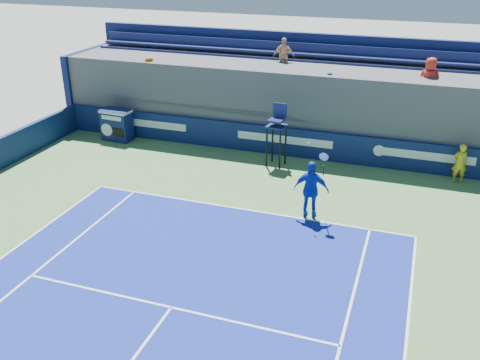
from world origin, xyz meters
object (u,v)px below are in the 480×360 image
(match_clock, at_px, (117,124))
(umpire_chair, at_px, (277,128))
(ball_person, at_px, (460,163))
(tennis_player, at_px, (311,190))

(match_clock, height_order, umpire_chair, umpire_chair)
(ball_person, xyz_separation_m, umpire_chair, (-6.76, -0.61, 0.77))
(match_clock, distance_m, tennis_player, 10.59)
(tennis_player, bearing_deg, umpire_chair, 119.98)
(match_clock, bearing_deg, umpire_chair, -3.78)
(ball_person, height_order, umpire_chair, umpire_chair)
(ball_person, relative_size, match_clock, 1.07)
(match_clock, relative_size, umpire_chair, 0.56)
(ball_person, bearing_deg, match_clock, -10.02)
(umpire_chair, relative_size, tennis_player, 0.96)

